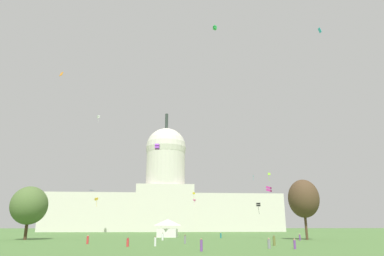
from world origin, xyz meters
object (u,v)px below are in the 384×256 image
Objects in this scene: event_tent at (167,228)px; person_white_edge_east at (155,242)px; tree_west_near at (29,205)px; kite_white_high at (98,117)px; kite_pink_low at (194,200)px; kite_magenta_low at (269,189)px; kite_violet_mid at (157,147)px; kite_yellow_mid at (194,193)px; person_olive_front_center at (274,241)px; person_red_lawn_far_right at (88,240)px; tree_east_far at (304,199)px; kite_turquoise_mid at (253,176)px; person_white_deep_crowd at (163,237)px; kite_orange_mid at (61,74)px; person_purple_edge_west at (300,237)px; person_grey_mid_right at (185,240)px; person_purple_back_left at (201,245)px; kite_cyan_high at (320,30)px; kite_lime_mid at (269,175)px; capitol_building at (165,198)px; person_grey_mid_left at (269,244)px; kite_green_high at (215,28)px; kite_gold_low at (96,199)px; kite_blue_low at (91,191)px; person_purple_mid_center at (295,244)px; person_teal_near_tent at (221,235)px; kite_black_low at (258,205)px; person_red_aisle_center at (128,242)px.

event_tent is 44.39m from person_white_edge_east.
kite_white_high is (3.15, 61.98, 42.83)m from tree_west_near.
kite_magenta_low is at bearing 72.64° from kite_pink_low.
kite_violet_mid reaches higher than kite_yellow_mid.
kite_violet_mid is (-3.22, -31.48, 17.31)m from event_tent.
person_olive_front_center is at bearing -29.59° from tree_west_near.
person_red_lawn_far_right is at bearing 40.47° from kite_pink_low.
tree_east_far is 29.69m from person_olive_front_center.
tree_east_far is 84.07m from kite_turquoise_mid.
kite_orange_mid is (-21.23, -18.27, 31.92)m from person_white_deep_crowd.
kite_turquoise_mid reaches higher than kite_magenta_low.
person_purple_edge_west is 66.17m from kite_pink_low.
person_purple_back_left is at bearing -49.52° from person_grey_mid_right.
kite_pink_low reaches higher than person_white_deep_crowd.
kite_cyan_high reaches higher than tree_west_near.
kite_violet_mid is 0.75× the size of kite_magenta_low.
kite_turquoise_mid reaches higher than person_purple_back_left.
kite_lime_mid is 3.54× the size of kite_orange_mid.
person_olive_front_center is at bearing 2.85° from person_white_deep_crowd.
capitol_building reaches higher than kite_white_high.
tree_west_near is at bearing -151.52° from kite_orange_mid.
person_grey_mid_left is 1.60× the size of kite_green_high.
person_purple_edge_west is 66.27m from kite_gold_low.
person_white_deep_crowd is 21.81m from kite_violet_mid.
person_olive_front_center is 1.45× the size of kite_cyan_high.
kite_turquoise_mid is 1.24× the size of kite_pink_low.
kite_magenta_low is 0.54× the size of kite_turquoise_mid.
person_white_deep_crowd is 0.59× the size of kite_turquoise_mid.
kite_gold_low is 56.59m from kite_orange_mid.
tree_east_far is 46.80m from kite_green_high.
kite_violet_mid is at bearing -55.00° from kite_blue_low.
kite_cyan_high is at bearing 46.43° from person_white_edge_east.
person_grey_mid_left is 0.48× the size of kite_yellow_mid.
event_tent is at bearing 147.73° from tree_east_far.
kite_white_high reaches higher than person_purple_mid_center.
kite_gold_low is at bearing 87.33° from kite_cyan_high.
kite_turquoise_mid is (40.41, 97.55, 25.84)m from person_grey_mid_right.
person_red_lawn_far_right is 1.05× the size of person_grey_mid_left.
kite_pink_low is (-22.98, 73.80, -34.72)m from kite_cyan_high.
kite_yellow_mid is (-20.49, 102.43, -29.41)m from kite_cyan_high.
person_white_deep_crowd is at bearing -13.57° from kite_white_high.
tree_east_far reaches higher than person_teal_near_tent.
kite_orange_mid reaches higher than kite_blue_low.
person_purple_edge_west is (12.70, 20.27, -0.07)m from person_olive_front_center.
kite_white_high is at bearing 150.26° from person_grey_mid_right.
kite_gold_low is at bearing -88.24° from kite_magenta_low.
kite_pink_low reaches higher than person_grey_mid_right.
kite_green_high is (8.85, -131.93, 27.92)m from capitol_building.
person_red_aisle_center is at bearing 50.85° from kite_black_low.
person_olive_front_center reaches higher than person_grey_mid_right.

